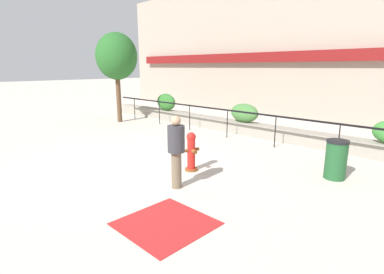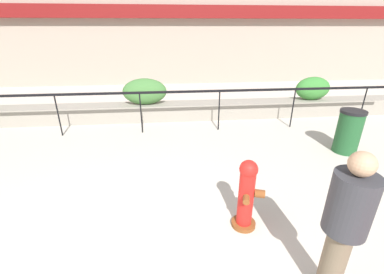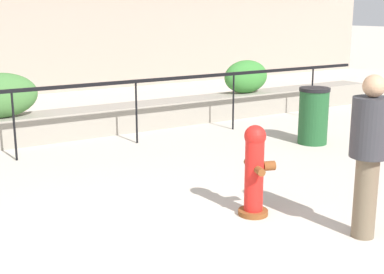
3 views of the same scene
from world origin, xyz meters
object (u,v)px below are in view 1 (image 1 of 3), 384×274
hedge_bush_1 (244,113)px  fire_hydrant (191,151)px  pedestrian (176,147)px  trash_bin (336,159)px  hedge_bush_0 (166,102)px  street_tree (116,57)px

hedge_bush_1 → fire_hydrant: 5.24m
pedestrian → trash_bin: pedestrian is taller
hedge_bush_1 → fire_hydrant: (1.71, -4.94, -0.34)m
hedge_bush_0 → fire_hydrant: 8.42m
street_tree → pedestrian: size_ratio=2.59×
hedge_bush_1 → pedestrian: (2.32, -6.05, 0.09)m
pedestrian → trash_bin: 4.10m
fire_hydrant → trash_bin: size_ratio=1.07×
hedge_bush_0 → trash_bin: bearing=-15.8°
fire_hydrant → street_tree: size_ratio=0.24×
hedge_bush_1 → trash_bin: 5.54m
pedestrian → trash_bin: bearing=53.0°
hedge_bush_1 → street_tree: 7.08m
hedge_bush_0 → pedestrian: size_ratio=0.78×
fire_hydrant → hedge_bush_0: bearing=144.0°
street_tree → hedge_bush_0: bearing=60.7°
hedge_bush_1 → fire_hydrant: hedge_bush_1 is taller
hedge_bush_0 → pedestrian: pedestrian is taller
hedge_bush_1 → trash_bin: hedge_bush_1 is taller
trash_bin → pedestrian: bearing=-127.0°
hedge_bush_1 → street_tree: street_tree is taller
hedge_bush_0 → hedge_bush_1: (5.09, 0.00, -0.06)m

